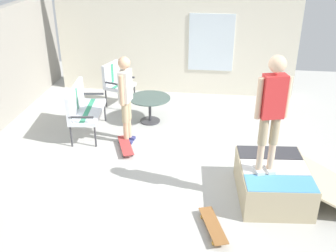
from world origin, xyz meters
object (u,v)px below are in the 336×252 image
Objects in this scene: patio_chair_near_house at (116,80)px; skateboard_spare at (213,225)px; skate_ramp at (275,182)px; person_watching at (126,94)px; person_skater at (272,107)px; skateboard_by_bench at (126,146)px; patio_table at (150,105)px; patio_bench at (82,106)px.

patio_chair_near_house reaches higher than skateboard_spare.
patio_chair_near_house is at bearing 44.99° from skate_ramp.
person_skater is at bearing -123.96° from person_watching.
patio_chair_near_house is 1.25× the size of skateboard_by_bench.
skateboard_by_bench is (-1.30, 0.26, -0.32)m from patio_table.
skate_ramp is 1.03× the size of person_skater.
person_skater is at bearing -118.35° from skateboard_by_bench.
skate_ramp is 2.06× the size of patio_table.
patio_bench is (1.76, 3.67, 0.34)m from skate_ramp.
skateboard_spare is (-2.10, -1.73, 0.00)m from skateboard_by_bench.
patio_bench is 1.28m from skateboard_by_bench.
person_skater reaches higher than skateboard_spare.
skate_ramp is 1.82× the size of patio_chair_near_house.
person_skater is at bearing -42.80° from skateboard_spare.
patio_bench is at bearing 119.26° from patio_table.
patio_chair_near_house is 2.01m from person_watching.
person_watching is 1.00m from skateboard_by_bench.
patio_chair_near_house is at bearing 17.91° from skateboard_by_bench.
skateboard_by_bench is 0.99× the size of skateboard_spare.
skateboard_spare is (-4.30, -2.44, -0.53)m from patio_chair_near_house.
skate_ramp is at bearing -115.63° from patio_bench.
person_skater is 1.85m from skateboard_spare.
skate_ramp is 2.91m from skateboard_by_bench.
person_watching is at bearing 162.78° from patio_table.
patio_table reaches higher than skateboard_by_bench.
skateboard_spare is (-0.93, 0.93, -0.19)m from skate_ramp.
skate_ramp is 2.25× the size of skateboard_spare.
skate_ramp is at bearing -113.80° from skateboard_by_bench.
patio_bench is at bearing 76.32° from person_watching.
person_watching is (-0.24, -0.98, 0.41)m from patio_bench.
patio_chair_near_house is 4.97m from skateboard_spare.
patio_table is 1.10× the size of skateboard_by_bench.
skateboard_spare is at bearing -140.64° from skateboard_by_bench.
patio_table is 3.62m from person_skater.
patio_table is 3.72m from skateboard_spare.
skateboard_spare is (-0.78, 0.72, -1.52)m from person_skater.
skateboard_by_bench is at bearing 39.36° from skateboard_spare.
skate_ramp is 1.33m from skateboard_spare.
person_skater reaches higher than patio_bench.
person_skater is (-1.67, -2.48, 0.58)m from person_watching.
skate_ramp is 3.45m from patio_table.
patio_table is (0.71, -1.27, -0.21)m from patio_bench.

